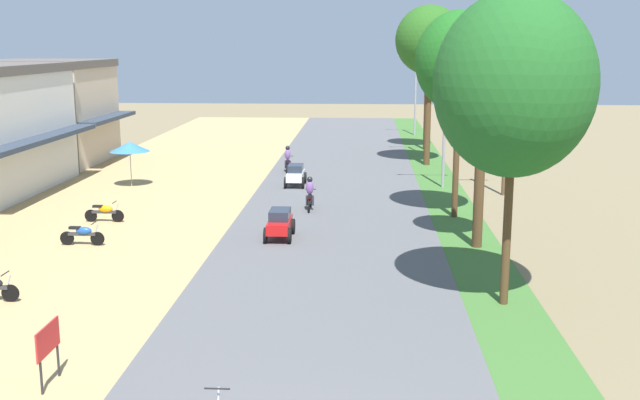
{
  "coord_description": "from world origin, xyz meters",
  "views": [
    {
      "loc": [
        1.33,
        -12.76,
        8.04
      ],
      "look_at": [
        -0.36,
        17.14,
        1.9
      ],
      "focal_mm": 43.29,
      "sensor_mm": 36.0,
      "label": 1
    }
  ],
  "objects_px": {
    "median_tree_nearest": "(514,85)",
    "vendor_umbrella": "(130,147)",
    "median_tree_third": "(460,62)",
    "motorbike_ahead_third": "(310,194)",
    "median_tree_fifth": "(427,45)",
    "streetlamp_far": "(416,88)",
    "median_tree_second": "(484,75)",
    "car_sedan_white": "(296,174)",
    "parked_motorbike_fourth": "(105,211)",
    "streetlamp_mid": "(427,91)",
    "utility_pole_near": "(507,112)",
    "street_signboard": "(48,343)",
    "streetlamp_near": "(445,113)",
    "car_sedan_red": "(280,222)",
    "motorbike_ahead_fourth": "(288,160)",
    "parked_motorbike_third": "(83,233)",
    "median_tree_fourth": "(430,41)"
  },
  "relations": [
    {
      "from": "median_tree_nearest",
      "to": "vendor_umbrella",
      "type": "bearing_deg",
      "value": 132.62
    },
    {
      "from": "median_tree_third",
      "to": "motorbike_ahead_third",
      "type": "relative_size",
      "value": 5.23
    },
    {
      "from": "median_tree_fifth",
      "to": "streetlamp_far",
      "type": "distance_m",
      "value": 9.88
    },
    {
      "from": "median_tree_second",
      "to": "median_tree_third",
      "type": "height_order",
      "value": "median_tree_third"
    },
    {
      "from": "median_tree_third",
      "to": "car_sedan_white",
      "type": "distance_m",
      "value": 12.69
    },
    {
      "from": "parked_motorbike_fourth",
      "to": "median_tree_second",
      "type": "bearing_deg",
      "value": -11.84
    },
    {
      "from": "streetlamp_mid",
      "to": "utility_pole_near",
      "type": "bearing_deg",
      "value": -77.84
    },
    {
      "from": "street_signboard",
      "to": "streetlamp_near",
      "type": "distance_m",
      "value": 28.91
    },
    {
      "from": "streetlamp_far",
      "to": "car_sedan_red",
      "type": "distance_m",
      "value": 37.9
    },
    {
      "from": "median_tree_second",
      "to": "streetlamp_far",
      "type": "xyz_separation_m",
      "value": [
        -0.08,
        37.76,
        -2.63
      ]
    },
    {
      "from": "vendor_umbrella",
      "to": "median_tree_third",
      "type": "bearing_deg",
      "value": -21.28
    },
    {
      "from": "car_sedan_red",
      "to": "car_sedan_white",
      "type": "bearing_deg",
      "value": 91.89
    },
    {
      "from": "motorbike_ahead_third",
      "to": "motorbike_ahead_fourth",
      "type": "xyz_separation_m",
      "value": [
        -2.15,
        11.08,
        0.0
      ]
    },
    {
      "from": "motorbike_ahead_third",
      "to": "parked_motorbike_third",
      "type": "bearing_deg",
      "value": -140.81
    },
    {
      "from": "median_tree_fifth",
      "to": "car_sedan_white",
      "type": "height_order",
      "value": "median_tree_fifth"
    },
    {
      "from": "median_tree_fourth",
      "to": "car_sedan_red",
      "type": "height_order",
      "value": "median_tree_fourth"
    },
    {
      "from": "parked_motorbike_fourth",
      "to": "median_tree_fifth",
      "type": "xyz_separation_m",
      "value": [
        16.31,
        25.19,
        7.29
      ]
    },
    {
      "from": "street_signboard",
      "to": "motorbike_ahead_third",
      "type": "bearing_deg",
      "value": 76.29
    },
    {
      "from": "vendor_umbrella",
      "to": "streetlamp_mid",
      "type": "relative_size",
      "value": 0.32
    },
    {
      "from": "car_sedan_red",
      "to": "car_sedan_white",
      "type": "xyz_separation_m",
      "value": [
        -0.39,
        11.9,
        0.0
      ]
    },
    {
      "from": "parked_motorbike_third",
      "to": "car_sedan_red",
      "type": "distance_m",
      "value": 7.91
    },
    {
      "from": "streetlamp_mid",
      "to": "motorbike_ahead_third",
      "type": "distance_m",
      "value": 20.44
    },
    {
      "from": "parked_motorbike_fourth",
      "to": "car_sedan_red",
      "type": "relative_size",
      "value": 0.8
    },
    {
      "from": "parked_motorbike_third",
      "to": "median_tree_fifth",
      "type": "height_order",
      "value": "median_tree_fifth"
    },
    {
      "from": "car_sedan_white",
      "to": "motorbike_ahead_fourth",
      "type": "distance_m",
      "value": 4.75
    },
    {
      "from": "median_tree_fourth",
      "to": "utility_pole_near",
      "type": "relative_size",
      "value": 1.22
    },
    {
      "from": "streetlamp_far",
      "to": "utility_pole_near",
      "type": "bearing_deg",
      "value": -83.51
    },
    {
      "from": "streetlamp_mid",
      "to": "streetlamp_near",
      "type": "bearing_deg",
      "value": -90.0
    },
    {
      "from": "median_tree_second",
      "to": "median_tree_fourth",
      "type": "distance_m",
      "value": 21.03
    },
    {
      "from": "parked_motorbike_third",
      "to": "median_tree_nearest",
      "type": "height_order",
      "value": "median_tree_nearest"
    },
    {
      "from": "street_signboard",
      "to": "streetlamp_mid",
      "type": "xyz_separation_m",
      "value": [
        11.81,
        38.49,
        3.56
      ]
    },
    {
      "from": "streetlamp_mid",
      "to": "streetlamp_far",
      "type": "xyz_separation_m",
      "value": [
        -0.0,
        12.6,
        -0.49
      ]
    },
    {
      "from": "median_tree_second",
      "to": "car_sedan_white",
      "type": "xyz_separation_m",
      "value": [
        -8.36,
        12.76,
        -6.07
      ]
    },
    {
      "from": "utility_pole_near",
      "to": "car_sedan_white",
      "type": "bearing_deg",
      "value": 171.43
    },
    {
      "from": "car_sedan_red",
      "to": "vendor_umbrella",
      "type": "bearing_deg",
      "value": 130.46
    },
    {
      "from": "median_tree_nearest",
      "to": "streetlamp_mid",
      "type": "distance_m",
      "value": 32.06
    },
    {
      "from": "streetlamp_far",
      "to": "motorbike_ahead_third",
      "type": "distance_m",
      "value": 32.36
    },
    {
      "from": "median_tree_second",
      "to": "parked_motorbike_third",
      "type": "bearing_deg",
      "value": -177.51
    },
    {
      "from": "median_tree_nearest",
      "to": "median_tree_fourth",
      "type": "xyz_separation_m",
      "value": [
        -0.22,
        27.81,
        1.31
      ]
    },
    {
      "from": "streetlamp_near",
      "to": "vendor_umbrella",
      "type": "bearing_deg",
      "value": -177.66
    },
    {
      "from": "median_tree_fifth",
      "to": "streetlamp_far",
      "type": "xyz_separation_m",
      "value": [
        -0.19,
        9.18,
        -3.66
      ]
    },
    {
      "from": "street_signboard",
      "to": "utility_pole_near",
      "type": "height_order",
      "value": "utility_pole_near"
    },
    {
      "from": "median_tree_third",
      "to": "utility_pole_near",
      "type": "xyz_separation_m",
      "value": [
        3.23,
        5.65,
        -2.74
      ]
    },
    {
      "from": "streetlamp_mid",
      "to": "car_sedan_red",
      "type": "xyz_separation_m",
      "value": [
        -7.89,
        -24.3,
        -3.92
      ]
    },
    {
      "from": "median_tree_second",
      "to": "streetlamp_mid",
      "type": "relative_size",
      "value": 1.06
    },
    {
      "from": "median_tree_third",
      "to": "median_tree_fourth",
      "type": "bearing_deg",
      "value": 90.31
    },
    {
      "from": "median_tree_fourth",
      "to": "motorbike_ahead_third",
      "type": "relative_size",
      "value": 5.75
    },
    {
      "from": "vendor_umbrella",
      "to": "median_tree_third",
      "type": "distance_m",
      "value": 19.23
    },
    {
      "from": "median_tree_nearest",
      "to": "streetlamp_far",
      "type": "distance_m",
      "value": 44.67
    },
    {
      "from": "motorbike_ahead_third",
      "to": "motorbike_ahead_fourth",
      "type": "distance_m",
      "value": 11.28
    }
  ]
}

